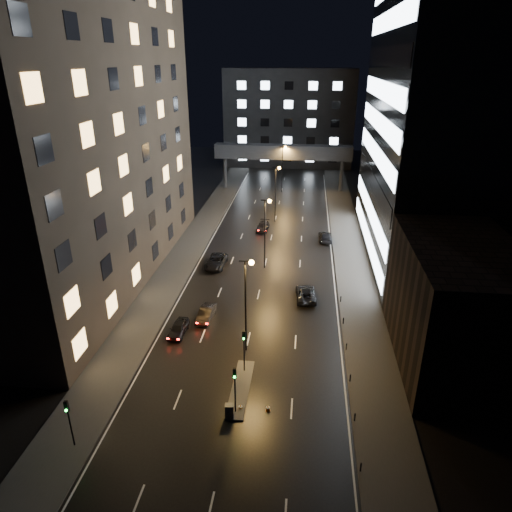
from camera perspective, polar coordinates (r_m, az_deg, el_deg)
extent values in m
plane|color=black|center=(76.02, 1.93, 2.34)|extent=(160.00, 160.00, 0.00)
cube|color=#383533|center=(73.38, -8.17, 1.35)|extent=(5.00, 110.00, 0.15)
cube|color=#383533|center=(71.52, 11.63, 0.49)|extent=(5.00, 110.00, 0.15)
cube|color=#2D2319|center=(61.80, -21.21, 15.06)|extent=(15.00, 48.00, 40.00)
cube|color=black|center=(47.44, 23.68, -5.63)|extent=(10.00, 18.00, 12.00)
cube|color=black|center=(69.64, 23.95, 17.54)|extent=(20.00, 36.00, 45.00)
cube|color=#333335|center=(129.62, 4.19, 16.89)|extent=(34.00, 14.00, 25.00)
cube|color=#333335|center=(102.57, 3.39, 12.87)|extent=(30.00, 3.00, 3.00)
cylinder|color=#333335|center=(105.09, -3.88, 10.33)|extent=(0.80, 0.80, 7.00)
cylinder|color=#333335|center=(103.76, 10.62, 9.81)|extent=(0.80, 0.80, 7.00)
cube|color=#383533|center=(42.99, -1.93, -16.19)|extent=(1.60, 8.00, 0.15)
cylinder|color=black|center=(43.82, -1.49, -12.28)|extent=(0.12, 0.12, 3.50)
cube|color=black|center=(42.57, -1.52, -9.88)|extent=(0.28, 0.22, 0.90)
sphere|color=#0CFF33|center=(42.61, -1.54, -10.30)|extent=(0.18, 0.18, 0.18)
cylinder|color=black|center=(39.55, -2.62, -16.92)|extent=(0.12, 0.12, 3.50)
cube|color=black|center=(38.16, -2.68, -14.41)|extent=(0.28, 0.22, 0.90)
sphere|color=#0CFF33|center=(38.22, -2.71, -14.87)|extent=(0.18, 0.18, 0.18)
cylinder|color=black|center=(39.50, -22.10, -19.39)|extent=(0.12, 0.12, 3.50)
cube|color=black|center=(38.09, -22.62, -16.94)|extent=(0.28, 0.22, 0.90)
sphere|color=#0CFF33|center=(38.18, -22.65, -17.39)|extent=(0.18, 0.18, 0.18)
cylinder|color=black|center=(36.98, 12.95, -24.41)|extent=(0.12, 0.12, 0.90)
cylinder|color=black|center=(40.48, 12.24, -19.16)|extent=(0.12, 0.12, 0.90)
cylinder|color=black|center=(44.27, 11.68, -14.78)|extent=(0.12, 0.12, 0.90)
cylinder|color=black|center=(48.28, 11.23, -11.11)|extent=(0.12, 0.12, 0.90)
cylinder|color=black|center=(52.46, 10.86, -8.01)|extent=(0.12, 0.12, 0.90)
cylinder|color=black|center=(56.78, 10.55, -5.37)|extent=(0.12, 0.12, 0.90)
cylinder|color=black|center=(45.08, -1.31, -6.46)|extent=(0.18, 0.18, 10.00)
cylinder|color=black|center=(42.79, -1.37, -0.66)|extent=(1.20, 0.12, 0.12)
sphere|color=#FF9E38|center=(42.76, -0.57, -0.82)|extent=(0.50, 0.50, 0.50)
cylinder|color=black|center=(63.06, 1.11, 2.63)|extent=(0.18, 0.18, 10.00)
cylinder|color=black|center=(61.45, 1.14, 6.99)|extent=(1.20, 0.12, 0.12)
sphere|color=#FF9E38|center=(61.43, 1.71, 6.88)|extent=(0.50, 0.50, 0.50)
cylinder|color=black|center=(81.99, 2.44, 7.62)|extent=(0.18, 0.18, 10.00)
cylinder|color=black|center=(80.75, 2.50, 11.03)|extent=(1.20, 0.12, 0.12)
sphere|color=#FF9E38|center=(80.74, 2.93, 10.94)|extent=(0.50, 0.50, 0.50)
cylinder|color=black|center=(101.33, 3.28, 10.71)|extent=(0.18, 0.18, 10.00)
cylinder|color=black|center=(100.33, 3.35, 13.50)|extent=(1.20, 0.12, 0.12)
sphere|color=#FF9E38|center=(100.32, 3.70, 13.43)|extent=(0.50, 0.50, 0.50)
imported|color=black|center=(50.58, -9.67, -8.90)|extent=(1.77, 4.06, 1.36)
imported|color=black|center=(52.76, -6.28, -7.20)|extent=(1.79, 4.26, 1.37)
imported|color=black|center=(65.37, -5.01, -0.70)|extent=(2.77, 5.62, 1.53)
imported|color=black|center=(78.96, 0.87, 3.69)|extent=(2.20, 4.74, 1.34)
imported|color=black|center=(56.96, 6.24, -4.69)|extent=(2.74, 5.24, 1.41)
imported|color=black|center=(75.31, 8.65, 2.44)|extent=(2.21, 4.98, 1.42)
cube|color=#4B4A4D|center=(39.83, -3.35, -18.75)|extent=(0.76, 0.64, 1.25)
cone|color=orange|center=(40.89, -1.95, -18.35)|extent=(0.48, 0.48, 0.51)
cone|color=orange|center=(40.76, 1.50, -18.48)|extent=(0.48, 0.48, 0.55)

